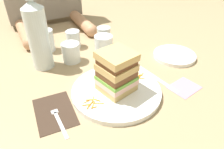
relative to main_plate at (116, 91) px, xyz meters
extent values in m
plane|color=#9E8460|center=(0.01, 0.01, -0.01)|extent=(3.00, 3.00, 0.00)
cylinder|color=white|center=(0.00, 0.00, 0.00)|extent=(0.29, 0.29, 0.02)
cube|color=tan|center=(0.00, 0.00, 0.02)|extent=(0.12, 0.12, 0.02)
cube|color=beige|center=(0.00, 0.00, 0.04)|extent=(0.12, 0.12, 0.02)
cube|color=#6BA83D|center=(0.00, 0.00, 0.06)|extent=(0.12, 0.12, 0.01)
cube|color=brown|center=(0.00, 0.00, 0.07)|extent=(0.12, 0.11, 0.02)
cube|color=tan|center=(0.00, 0.00, 0.09)|extent=(0.12, 0.12, 0.02)
cube|color=brown|center=(0.00, 0.00, 0.11)|extent=(0.11, 0.11, 0.02)
cube|color=tan|center=(0.00, 0.00, 0.13)|extent=(0.12, 0.12, 0.03)
cylinder|color=orange|center=(-0.10, -0.03, 0.01)|extent=(0.03, 0.02, 0.00)
cylinder|color=orange|center=(-0.10, -0.03, 0.01)|extent=(0.02, 0.02, 0.00)
cylinder|color=orange|center=(-0.11, -0.04, 0.01)|extent=(0.02, 0.02, 0.00)
cylinder|color=orange|center=(-0.08, -0.04, 0.01)|extent=(0.03, 0.02, 0.00)
cylinder|color=orange|center=(-0.10, -0.05, 0.01)|extent=(0.02, 0.01, 0.00)
cylinder|color=orange|center=(-0.10, -0.01, 0.01)|extent=(0.02, 0.01, 0.00)
cylinder|color=orange|center=(-0.08, -0.02, 0.01)|extent=(0.02, 0.02, 0.00)
cylinder|color=orange|center=(-0.09, -0.01, 0.01)|extent=(0.02, 0.02, 0.00)
cylinder|color=orange|center=(-0.12, -0.02, 0.01)|extent=(0.02, 0.01, 0.00)
cylinder|color=orange|center=(-0.11, -0.01, 0.01)|extent=(0.02, 0.00, 0.00)
cylinder|color=orange|center=(0.10, 0.02, 0.01)|extent=(0.03, 0.02, 0.00)
cylinder|color=orange|center=(0.10, 0.02, 0.01)|extent=(0.02, 0.02, 0.00)
cylinder|color=orange|center=(0.12, 0.03, 0.01)|extent=(0.03, 0.02, 0.00)
cylinder|color=orange|center=(0.10, 0.04, 0.01)|extent=(0.03, 0.01, 0.00)
cylinder|color=orange|center=(0.08, 0.04, 0.01)|extent=(0.01, 0.02, 0.00)
cylinder|color=orange|center=(0.09, 0.02, 0.01)|extent=(0.02, 0.03, 0.00)
cylinder|color=orange|center=(0.09, 0.05, 0.01)|extent=(0.01, 0.02, 0.00)
cylinder|color=orange|center=(0.11, 0.04, 0.01)|extent=(0.02, 0.01, 0.00)
cylinder|color=orange|center=(0.11, 0.03, 0.01)|extent=(0.02, 0.03, 0.00)
cylinder|color=orange|center=(0.10, 0.02, 0.01)|extent=(0.03, 0.02, 0.00)
cube|color=#38281E|center=(-0.21, 0.01, -0.01)|extent=(0.12, 0.17, 0.00)
cube|color=silver|center=(-0.20, -0.05, 0.00)|extent=(0.01, 0.11, 0.00)
cube|color=silver|center=(-0.21, 0.02, 0.00)|extent=(0.02, 0.02, 0.00)
cylinder|color=silver|center=(-0.20, 0.04, 0.00)|extent=(0.00, 0.04, 0.00)
cylinder|color=silver|center=(-0.20, 0.04, 0.00)|extent=(0.00, 0.04, 0.00)
cylinder|color=silver|center=(-0.21, 0.04, 0.00)|extent=(0.00, 0.04, 0.00)
cylinder|color=silver|center=(-0.21, 0.04, 0.00)|extent=(0.00, 0.04, 0.00)
cube|color=silver|center=(0.18, -0.05, -0.01)|extent=(0.03, 0.10, 0.00)
cube|color=silver|center=(0.16, 0.05, -0.01)|extent=(0.03, 0.11, 0.00)
cylinder|color=white|center=(0.07, 0.24, 0.04)|extent=(0.08, 0.08, 0.09)
cylinder|color=orange|center=(0.07, 0.24, 0.03)|extent=(0.07, 0.07, 0.08)
cylinder|color=silver|center=(-0.17, 0.28, 0.11)|extent=(0.08, 0.08, 0.23)
cone|color=silver|center=(-0.17, 0.28, 0.24)|extent=(0.08, 0.08, 0.03)
cylinder|color=silver|center=(-0.01, 0.39, 0.03)|extent=(0.06, 0.06, 0.08)
cylinder|color=silver|center=(0.12, 0.33, 0.03)|extent=(0.06, 0.06, 0.09)
cylinder|color=silver|center=(-0.12, 0.41, 0.04)|extent=(0.06, 0.06, 0.10)
cylinder|color=silver|center=(-0.06, 0.27, 0.03)|extent=(0.07, 0.07, 0.08)
cylinder|color=white|center=(0.33, 0.09, 0.00)|extent=(0.18, 0.18, 0.02)
cube|color=pink|center=(0.22, -0.09, -0.01)|extent=(0.11, 0.10, 0.00)
cylinder|color=tan|center=(-0.19, 0.58, 0.02)|extent=(0.06, 0.25, 0.06)
cylinder|color=tan|center=(0.11, 0.58, 0.02)|extent=(0.06, 0.25, 0.06)
sphere|color=tan|center=(-0.19, 0.45, 0.02)|extent=(0.06, 0.06, 0.06)
sphere|color=tan|center=(0.11, 0.45, 0.02)|extent=(0.06, 0.06, 0.06)
camera|label=1|loc=(-0.27, -0.47, 0.44)|focal=33.74mm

